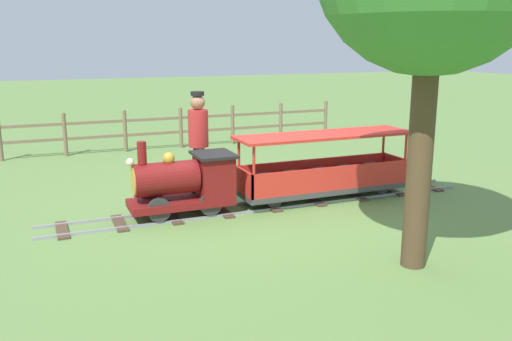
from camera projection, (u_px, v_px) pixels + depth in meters
The scene contains 6 objects.
ground_plane at pixel (260, 207), 7.89m from camera, with size 60.00×60.00×0.00m, color #608442.
track at pixel (269, 205), 7.94m from camera, with size 0.68×6.40×0.04m.
locomotive at pixel (186, 182), 7.38m from camera, with size 0.64×1.45×1.04m.
passenger_car at pixel (324, 172), 8.18m from camera, with size 0.74×2.70×0.97m.
conductor_person at pixel (198, 136), 8.14m from camera, with size 0.30×0.30×1.62m.
fence_section at pixel (181, 126), 12.24m from camera, with size 0.08×7.48×0.90m.
Camera 1 is at (-6.97, 2.94, 2.33)m, focal length 38.39 mm.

